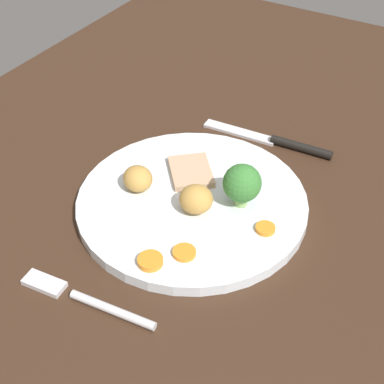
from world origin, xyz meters
TOP-DOWN VIEW (x-y plane):
  - dining_table at (0.00, 0.00)cm, footprint 120.00×84.00cm
  - dinner_plate at (-2.02, -0.96)cm, footprint 27.40×27.40cm
  - meat_slice_main at (1.88, 1.50)cm, footprint 7.99×7.84cm
  - roast_potato_left at (-3.52, -2.38)cm, footprint 4.76×4.84cm
  - roast_potato_right at (-3.68, 5.57)cm, footprint 4.78×4.89cm
  - carrot_coin_front at (-10.23, -4.84)cm, footprint 2.53×2.53cm
  - carrot_coin_back at (-2.53, -10.71)cm, footprint 2.22×2.22cm
  - carrot_coin_side at (-13.13, -2.45)cm, footprint 2.72×2.72cm
  - broccoli_floret at (-0.11, -6.38)cm, footprint 4.48×4.48cm
  - fork at (-19.80, 1.24)cm, footprint 2.80×15.32cm
  - knife at (15.10, -4.52)cm, footprint 2.50×18.55cm

SIDE VIEW (x-z plane):
  - dining_table at x=0.00cm, z-range 0.00..3.60cm
  - fork at x=-19.80cm, z-range 3.54..4.44cm
  - knife at x=15.10cm, z-range 3.45..4.65cm
  - dinner_plate at x=-2.02cm, z-range 3.60..5.00cm
  - carrot_coin_front at x=-10.23cm, z-range 5.00..5.50cm
  - carrot_coin_back at x=-2.53cm, z-range 5.00..5.52cm
  - carrot_coin_side at x=-13.13cm, z-range 5.00..5.70cm
  - meat_slice_main at x=1.88cm, z-range 5.00..5.80cm
  - roast_potato_right at x=-3.68cm, z-range 5.00..8.00cm
  - roast_potato_left at x=-3.52cm, z-range 5.00..8.28cm
  - broccoli_floret at x=-0.11cm, z-range 5.38..10.81cm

